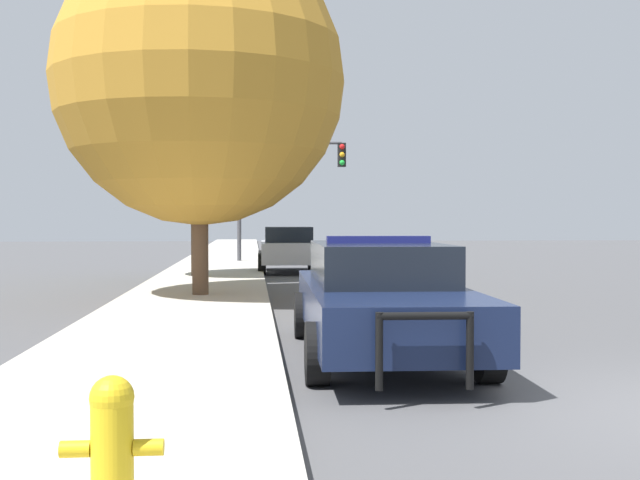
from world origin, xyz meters
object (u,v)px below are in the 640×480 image
(police_car, at_px, (380,296))
(traffic_light, at_px, (285,173))
(car_background_midblock, at_px, (288,248))
(fire_hydrant, at_px, (112,441))
(tree_sidewalk_near, at_px, (200,80))
(tree_sidewalk_mid, at_px, (198,139))

(police_car, xyz_separation_m, traffic_light, (-0.34, 20.37, 2.68))
(traffic_light, xyz_separation_m, car_background_midblock, (-0.09, -4.73, -2.66))
(fire_hydrant, xyz_separation_m, tree_sidewalk_near, (-0.34, 12.44, 4.02))
(fire_hydrant, bearing_deg, tree_sidewalk_near, 91.54)
(traffic_light, height_order, tree_sidewalk_mid, tree_sidewalk_mid)
(fire_hydrant, distance_m, tree_sidewalk_near, 13.08)
(car_background_midblock, bearing_deg, police_car, -87.71)
(traffic_light, height_order, tree_sidewalk_near, tree_sidewalk_near)
(police_car, relative_size, tree_sidewalk_mid, 0.92)
(tree_sidewalk_mid, bearing_deg, traffic_light, 70.95)
(car_background_midblock, bearing_deg, traffic_light, 89.54)
(fire_hydrant, relative_size, car_background_midblock, 0.18)
(police_car, height_order, car_background_midblock, police_car)
(fire_hydrant, bearing_deg, car_background_midblock, 84.94)
(traffic_light, distance_m, tree_sidewalk_mid, 8.30)
(police_car, bearing_deg, traffic_light, -87.92)
(car_background_midblock, bearing_deg, fire_hydrant, -94.37)
(police_car, relative_size, car_background_midblock, 1.35)
(police_car, relative_size, tree_sidewalk_near, 0.73)
(tree_sidewalk_near, bearing_deg, police_car, -69.17)
(traffic_light, distance_m, car_background_midblock, 5.42)
(police_car, height_order, traffic_light, traffic_light)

